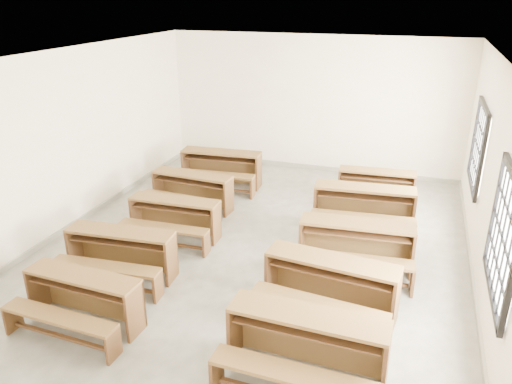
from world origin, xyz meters
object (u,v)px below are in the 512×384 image
(desk_set_0, at_px, (82,297))
(desk_set_7, at_px, (356,243))
(desk_set_5, at_px, (306,343))
(desk_set_6, at_px, (330,283))
(desk_set_1, at_px, (120,250))
(desk_set_4, at_px, (221,166))
(desk_set_2, at_px, (174,216))
(desk_set_9, at_px, (376,184))
(desk_set_3, at_px, (191,189))
(desk_set_8, at_px, (364,205))

(desk_set_0, relative_size, desk_set_7, 0.89)
(desk_set_5, xyz_separation_m, desk_set_6, (0.03, 1.29, -0.00))
(desk_set_1, xyz_separation_m, desk_set_6, (3.21, 0.05, 0.03))
(desk_set_4, bearing_deg, desk_set_5, -63.28)
(desk_set_1, bearing_deg, desk_set_2, 78.32)
(desk_set_2, distance_m, desk_set_9, 4.22)
(desk_set_3, height_order, desk_set_4, desk_set_4)
(desk_set_0, height_order, desk_set_3, desk_set_3)
(desk_set_0, relative_size, desk_set_1, 0.94)
(desk_set_8, bearing_deg, desk_set_9, 81.05)
(desk_set_2, xyz_separation_m, desk_set_8, (3.13, 1.40, 0.06))
(desk_set_6, distance_m, desk_set_9, 4.10)
(desk_set_1, xyz_separation_m, desk_set_2, (0.18, 1.42, -0.02))
(desk_set_4, relative_size, desk_set_6, 0.98)
(desk_set_4, height_order, desk_set_7, desk_set_4)
(desk_set_5, bearing_deg, desk_set_2, 140.26)
(desk_set_0, distance_m, desk_set_8, 5.09)
(desk_set_2, height_order, desk_set_3, desk_set_3)
(desk_set_1, bearing_deg, desk_set_8, 35.90)
(desk_set_3, bearing_deg, desk_set_8, 6.48)
(desk_set_2, bearing_deg, desk_set_3, 98.94)
(desk_set_7, relative_size, desk_set_9, 1.15)
(desk_set_0, distance_m, desk_set_9, 6.24)
(desk_set_8, bearing_deg, desk_set_3, 177.71)
(desk_set_0, distance_m, desk_set_3, 3.88)
(desk_set_2, relative_size, desk_set_8, 0.86)
(desk_set_2, xyz_separation_m, desk_set_5, (3.00, -2.66, 0.05))
(desk_set_7, bearing_deg, desk_set_4, 136.77)
(desk_set_5, relative_size, desk_set_9, 1.15)
(desk_set_3, relative_size, desk_set_6, 0.90)
(desk_set_7, bearing_deg, desk_set_5, -98.79)
(desk_set_1, bearing_deg, desk_set_7, 16.94)
(desk_set_2, relative_size, desk_set_7, 0.89)
(desk_set_1, distance_m, desk_set_6, 3.21)
(desk_set_8, height_order, desk_set_9, desk_set_8)
(desk_set_2, height_order, desk_set_5, desk_set_5)
(desk_set_9, bearing_deg, desk_set_3, -160.70)
(desk_set_5, bearing_deg, desk_set_7, 87.46)
(desk_set_6, height_order, desk_set_8, desk_set_8)
(desk_set_7, bearing_deg, desk_set_2, 173.91)
(desk_set_0, bearing_deg, desk_set_8, 55.00)
(desk_set_1, height_order, desk_set_8, desk_set_8)
(desk_set_0, relative_size, desk_set_2, 1.00)
(desk_set_0, bearing_deg, desk_set_5, 1.99)
(desk_set_1, height_order, desk_set_4, desk_set_4)
(desk_set_8, bearing_deg, desk_set_0, -132.68)
(desk_set_0, bearing_deg, desk_set_4, 94.86)
(desk_set_9, bearing_deg, desk_set_0, -124.75)
(desk_set_6, bearing_deg, desk_set_4, 135.08)
(desk_set_2, bearing_deg, desk_set_5, -43.84)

